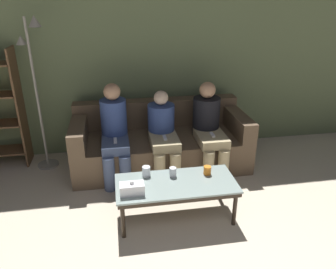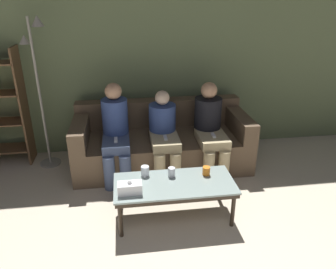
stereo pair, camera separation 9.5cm
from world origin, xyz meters
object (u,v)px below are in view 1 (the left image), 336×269
couch (160,143)px  standing_lamp (36,80)px  coffee_table (176,186)px  cup_near_left (146,171)px  seated_person_mid_right (209,125)px  seated_person_mid_left (163,132)px  cup_far_center (173,172)px  tissue_box (132,188)px  cup_near_right (207,170)px  seated_person_left_end (115,130)px

couch → standing_lamp: bearing=173.2°
coffee_table → standing_lamp: standing_lamp is taller
cup_near_left → seated_person_mid_right: 1.14m
cup_near_left → seated_person_mid_right: bearing=41.6°
seated_person_mid_left → standing_lamp: bearing=164.3°
cup_far_center → standing_lamp: standing_lamp is taller
standing_lamp → tissue_box: bearing=-55.4°
tissue_box → standing_lamp: size_ratio=0.12×
cup_near_left → seated_person_mid_left: (0.28, 0.74, 0.09)m
couch → cup_far_center: (-0.02, -1.02, 0.15)m
cup_near_right → cup_far_center: size_ratio=0.93×
standing_lamp → seated_person_mid_left: bearing=-15.7°
couch → cup_near_left: bearing=-106.1°
seated_person_left_end → standing_lamp: bearing=156.0°
couch → seated_person_left_end: bearing=-159.3°
standing_lamp → seated_person_left_end: standing_lamp is taller
cup_near_left → seated_person_left_end: (-0.28, 0.76, 0.14)m
cup_near_left → tissue_box: (-0.16, -0.29, 0.00)m
cup_near_left → tissue_box: 0.33m
standing_lamp → seated_person_left_end: bearing=-24.0°
couch → seated_person_mid_left: 0.34m
standing_lamp → cup_far_center: bearing=-40.4°
cup_near_left → seated_person_mid_left: 0.80m
tissue_box → standing_lamp: (-0.99, 1.43, 0.68)m
coffee_table → standing_lamp: size_ratio=0.63×
standing_lamp → seated_person_left_end: size_ratio=1.64×
coffee_table → seated_person_mid_left: 0.93m
cup_far_center → cup_near_left: bearing=168.5°
coffee_table → tissue_box: bearing=-165.2°
seated_person_left_end → seated_person_mid_right: bearing=-0.4°
coffee_table → tissue_box: tissue_box is taller
cup_far_center → coffee_table: bearing=-85.7°
seated_person_left_end → seated_person_mid_right: seated_person_left_end is taller
couch → tissue_box: couch is taller
cup_far_center → tissue_box: (-0.42, -0.24, 0.01)m
seated_person_left_end → seated_person_mid_right: (1.13, -0.01, -0.01)m
cup_far_center → seated_person_mid_right: 1.00m
cup_near_left → cup_far_center: cup_near_left is taller
seated_person_mid_right → cup_near_left: bearing=-138.4°
cup_near_right → seated_person_mid_left: seated_person_mid_left is taller
cup_near_right → seated_person_mid_left: bearing=111.6°
coffee_table → tissue_box: (-0.43, -0.11, 0.09)m
cup_near_left → standing_lamp: (-1.15, 1.14, 0.68)m
cup_far_center → tissue_box: bearing=-150.4°
couch → seated_person_mid_left: seated_person_mid_left is taller
cup_far_center → cup_near_right: bearing=-3.3°
coffee_table → cup_near_left: size_ratio=11.62×
cup_near_right → coffee_table: bearing=-162.7°
coffee_table → seated_person_left_end: 1.11m
seated_person_left_end → seated_person_mid_left: (0.57, -0.02, -0.05)m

